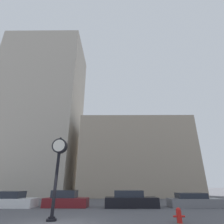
# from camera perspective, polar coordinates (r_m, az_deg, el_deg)

# --- Properties ---
(building_tall_tower) EXTENTS (15.95, 12.00, 32.61)m
(building_tall_tower) POSITION_cam_1_polar(r_m,az_deg,el_deg) (39.93, -22.31, 0.38)
(building_tall_tower) COLOR #ADA393
(building_tall_tower) RESTS_ON ground_plane
(building_storefront_row) EXTENTS (19.46, 12.00, 12.92)m
(building_storefront_row) POSITION_cam_1_polar(r_m,az_deg,el_deg) (34.47, 7.50, -14.76)
(building_storefront_row) COLOR gray
(building_storefront_row) RESTS_ON ground_plane
(street_clock) EXTENTS (0.93, 0.58, 4.83)m
(street_clock) POSITION_cam_1_polar(r_m,az_deg,el_deg) (12.04, -17.16, -14.86)
(street_clock) COLOR black
(street_clock) RESTS_ON ground_plane
(car_white) EXTENTS (4.69, 1.97, 1.33)m
(car_white) POSITION_cam_1_polar(r_m,az_deg,el_deg) (20.07, -30.52, -23.63)
(car_white) COLOR silver
(car_white) RESTS_ON ground_plane
(car_maroon) EXTENTS (4.00, 1.86, 1.41)m
(car_maroon) POSITION_cam_1_polar(r_m,az_deg,el_deg) (18.40, -14.84, -26.01)
(car_maroon) COLOR maroon
(car_maroon) RESTS_ON ground_plane
(car_black) EXTENTS (4.71, 1.95, 1.40)m
(car_black) POSITION_cam_1_polar(r_m,az_deg,el_deg) (17.79, 6.06, -26.69)
(car_black) COLOR black
(car_black) RESTS_ON ground_plane
(car_grey) EXTENTS (4.60, 1.83, 1.19)m
(car_grey) POSITION_cam_1_polar(r_m,az_deg,el_deg) (19.41, 25.06, -24.83)
(car_grey) COLOR slate
(car_grey) RESTS_ON ground_plane
(fire_hydrant_near) EXTENTS (0.63, 0.28, 0.74)m
(fire_hydrant_near) POSITION_cam_1_polar(r_m,az_deg,el_deg) (11.63, 21.01, -28.89)
(fire_hydrant_near) COLOR red
(fire_hydrant_near) RESTS_ON ground_plane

